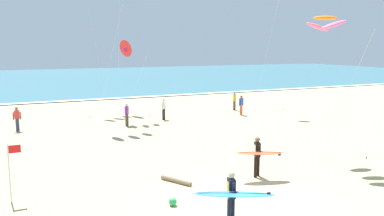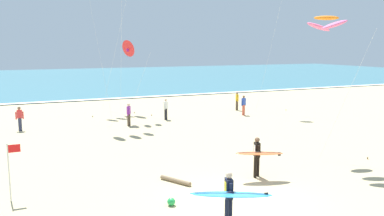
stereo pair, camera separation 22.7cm
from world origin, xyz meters
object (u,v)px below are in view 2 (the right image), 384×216
(bystander_yellow_top, at_px, (237,101))
(bystander_white_top, at_px, (166,109))
(bystander_purple_top, at_px, (129,114))
(beach_ball, at_px, (171,202))
(surfer_trailing, at_px, (258,154))
(kite_arc_amber_distant, at_px, (326,23))
(driftwood_log, at_px, (176,181))
(kite_delta_scarlet_near, at_px, (129,48))
(bystander_red_top, at_px, (20,119))
(lifeguard_flag, at_px, (10,166))
(surfer_lead, at_px, (230,195))
(bystander_blue_top, at_px, (244,105))

(bystander_yellow_top, bearing_deg, bystander_white_top, -166.23)
(bystander_purple_top, relative_size, beach_ball, 5.68)
(surfer_trailing, height_order, bystander_yellow_top, surfer_trailing)
(kite_arc_amber_distant, height_order, driftwood_log, kite_arc_amber_distant)
(kite_delta_scarlet_near, distance_m, kite_arc_amber_distant, 17.99)
(bystander_red_top, bearing_deg, bystander_yellow_top, 5.57)
(bystander_purple_top, height_order, lifeguard_flag, lifeguard_flag)
(kite_delta_scarlet_near, height_order, bystander_purple_top, kite_delta_scarlet_near)
(bystander_yellow_top, relative_size, lifeguard_flag, 0.76)
(bystander_white_top, xyz_separation_m, beach_ball, (-5.39, -15.39, -0.67))
(bystander_red_top, height_order, lifeguard_flag, lifeguard_flag)
(bystander_red_top, xyz_separation_m, driftwood_log, (5.62, -13.35, -0.72))
(surfer_lead, xyz_separation_m, bystander_white_top, (4.36, 17.68, -0.24))
(kite_arc_amber_distant, height_order, lifeguard_flag, kite_arc_amber_distant)
(surfer_lead, bearing_deg, bystander_blue_top, 57.86)
(surfer_trailing, relative_size, beach_ball, 7.37)
(surfer_trailing, bearing_deg, bystander_white_top, 85.65)
(surfer_trailing, xyz_separation_m, kite_delta_scarlet_near, (-0.51, 18.38, 4.23))
(surfer_trailing, relative_size, driftwood_log, 1.39)
(bystander_blue_top, height_order, bystander_white_top, same)
(surfer_lead, relative_size, bystander_yellow_top, 1.61)
(bystander_purple_top, distance_m, driftwood_log, 12.13)
(kite_arc_amber_distant, distance_m, bystander_red_top, 19.43)
(bystander_blue_top, distance_m, beach_ball, 18.88)
(beach_ball, bearing_deg, driftwood_log, 65.06)
(kite_delta_scarlet_near, relative_size, bystander_purple_top, 3.76)
(bystander_white_top, height_order, driftwood_log, bystander_white_top)
(bystander_red_top, height_order, driftwood_log, bystander_red_top)
(bystander_purple_top, relative_size, lifeguard_flag, 0.76)
(bystander_yellow_top, xyz_separation_m, bystander_white_top, (-7.12, -1.74, 0.00))
(bystander_white_top, xyz_separation_m, driftwood_log, (-4.41, -13.27, -0.72))
(lifeguard_flag, bearing_deg, driftwood_log, -5.16)
(driftwood_log, bearing_deg, beach_ball, -114.94)
(surfer_lead, xyz_separation_m, lifeguard_flag, (-6.03, 4.94, 0.22))
(bystander_purple_top, bearing_deg, surfer_trailing, -80.85)
(kite_delta_scarlet_near, bearing_deg, bystander_blue_top, -31.59)
(lifeguard_flag, bearing_deg, beach_ball, -27.92)
(bystander_purple_top, bearing_deg, bystander_white_top, 21.33)
(bystander_red_top, bearing_deg, bystander_blue_top, -2.43)
(bystander_blue_top, distance_m, bystander_red_top, 16.39)
(kite_arc_amber_distant, height_order, bystander_purple_top, kite_arc_amber_distant)
(bystander_red_top, xyz_separation_m, bystander_purple_top, (6.88, -1.30, 0.00))
(beach_ball, bearing_deg, lifeguard_flag, 152.08)
(kite_arc_amber_distant, xyz_separation_m, bystander_yellow_top, (3.99, 14.80, -5.66))
(surfer_lead, distance_m, kite_arc_amber_distant, 10.34)
(bystander_blue_top, bearing_deg, driftwood_log, -130.37)
(kite_delta_scarlet_near, relative_size, bystander_white_top, 3.76)
(surfer_lead, height_order, beach_ball, surfer_lead)
(bystander_red_top, relative_size, beach_ball, 5.68)
(bystander_purple_top, xyz_separation_m, lifeguard_flag, (-7.24, -11.50, 0.45))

